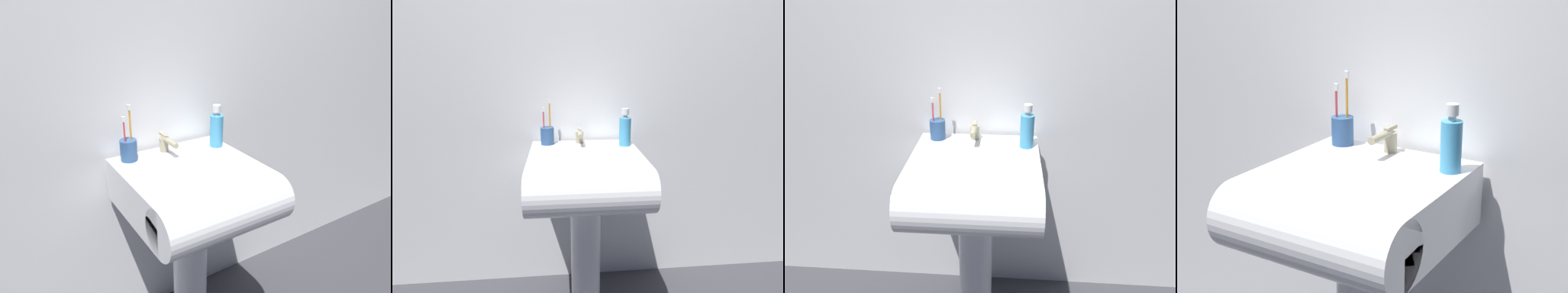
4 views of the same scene
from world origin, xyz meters
TOP-DOWN VIEW (x-y plane):
  - wall_back at (0.00, 0.27)m, footprint 5.00×0.05m
  - sink_basin at (0.00, -0.06)m, footprint 0.49×0.53m
  - faucet at (-0.01, 0.16)m, footprint 0.04×0.13m
  - toothbrush_cup at (-0.17, 0.17)m, footprint 0.06×0.06m
  - soap_bottle at (0.20, 0.11)m, footprint 0.05×0.05m

SIDE VIEW (x-z plane):
  - sink_basin at x=0.00m, z-range 0.64..0.81m
  - faucet at x=-0.01m, z-range 0.82..0.89m
  - toothbrush_cup at x=-0.17m, z-range 0.75..0.97m
  - soap_bottle at x=0.20m, z-range 0.80..0.97m
  - wall_back at x=0.00m, z-range 0.00..2.40m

